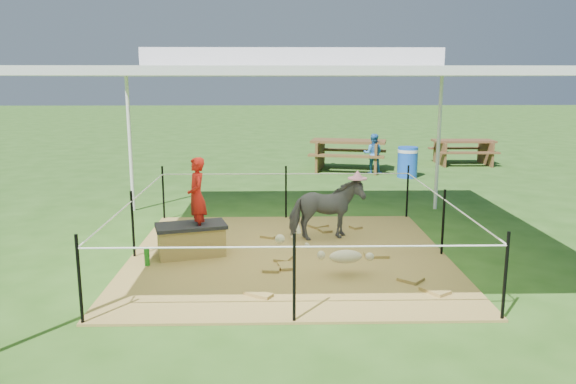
{
  "coord_description": "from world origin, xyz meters",
  "views": [
    {
      "loc": [
        -0.19,
        -7.86,
        2.59
      ],
      "look_at": [
        0.0,
        0.6,
        0.85
      ],
      "focal_mm": 35.0,
      "sensor_mm": 36.0,
      "label": 1
    }
  ],
  "objects_px": {
    "foal": "(346,254)",
    "picnic_table_near": "(348,155)",
    "pony": "(326,210)",
    "distant_person": "(373,154)",
    "straw_bale": "(191,241)",
    "woman": "(197,190)",
    "green_bottle": "(147,256)",
    "picnic_table_far": "(463,152)",
    "trash_barrel": "(408,162)"
  },
  "relations": [
    {
      "from": "straw_bale",
      "to": "woman",
      "type": "distance_m",
      "value": 0.78
    },
    {
      "from": "straw_bale",
      "to": "picnic_table_near",
      "type": "relative_size",
      "value": 0.46
    },
    {
      "from": "trash_barrel",
      "to": "distant_person",
      "type": "xyz_separation_m",
      "value": [
        -0.8,
        0.62,
        0.14
      ]
    },
    {
      "from": "green_bottle",
      "to": "pony",
      "type": "xyz_separation_m",
      "value": [
        2.58,
        1.22,
        0.36
      ]
    },
    {
      "from": "picnic_table_far",
      "to": "green_bottle",
      "type": "bearing_deg",
      "value": -128.43
    },
    {
      "from": "woman",
      "to": "distant_person",
      "type": "xyz_separation_m",
      "value": [
        3.79,
        7.2,
        -0.47
      ]
    },
    {
      "from": "green_bottle",
      "to": "picnic_table_near",
      "type": "bearing_deg",
      "value": 64.93
    },
    {
      "from": "distant_person",
      "to": "picnic_table_far",
      "type": "bearing_deg",
      "value": -141.14
    },
    {
      "from": "picnic_table_near",
      "to": "picnic_table_far",
      "type": "relative_size",
      "value": 1.16
    },
    {
      "from": "woman",
      "to": "picnic_table_near",
      "type": "height_order",
      "value": "woman"
    },
    {
      "from": "pony",
      "to": "distant_person",
      "type": "distance_m",
      "value": 6.69
    },
    {
      "from": "picnic_table_far",
      "to": "distant_person",
      "type": "height_order",
      "value": "distant_person"
    },
    {
      "from": "foal",
      "to": "picnic_table_near",
      "type": "bearing_deg",
      "value": 76.83
    },
    {
      "from": "straw_bale",
      "to": "distant_person",
      "type": "xyz_separation_m",
      "value": [
        3.89,
        7.2,
        0.31
      ]
    },
    {
      "from": "foal",
      "to": "trash_barrel",
      "type": "relative_size",
      "value": 1.29
    },
    {
      "from": "straw_bale",
      "to": "picnic_table_near",
      "type": "bearing_deg",
      "value": 67.02
    },
    {
      "from": "distant_person",
      "to": "trash_barrel",
      "type": "bearing_deg",
      "value": 153.8
    },
    {
      "from": "woman",
      "to": "foal",
      "type": "bearing_deg",
      "value": 50.48
    },
    {
      "from": "woman",
      "to": "picnic_table_far",
      "type": "distance_m",
      "value": 11.06
    },
    {
      "from": "foal",
      "to": "woman",
      "type": "bearing_deg",
      "value": 150.77
    },
    {
      "from": "pony",
      "to": "trash_barrel",
      "type": "xyz_separation_m",
      "value": [
        2.66,
        5.8,
        -0.12
      ]
    },
    {
      "from": "picnic_table_far",
      "to": "distant_person",
      "type": "bearing_deg",
      "value": -152.3
    },
    {
      "from": "woman",
      "to": "trash_barrel",
      "type": "distance_m",
      "value": 8.04
    },
    {
      "from": "woman",
      "to": "picnic_table_far",
      "type": "height_order",
      "value": "woman"
    },
    {
      "from": "pony",
      "to": "trash_barrel",
      "type": "height_order",
      "value": "pony"
    },
    {
      "from": "green_bottle",
      "to": "picnic_table_far",
      "type": "distance_m",
      "value": 11.8
    },
    {
      "from": "green_bottle",
      "to": "distant_person",
      "type": "bearing_deg",
      "value": 59.87
    },
    {
      "from": "picnic_table_near",
      "to": "straw_bale",
      "type": "bearing_deg",
      "value": -99.93
    },
    {
      "from": "straw_bale",
      "to": "picnic_table_far",
      "type": "distance_m",
      "value": 11.11
    },
    {
      "from": "straw_bale",
      "to": "trash_barrel",
      "type": "relative_size",
      "value": 1.17
    },
    {
      "from": "pony",
      "to": "picnic_table_far",
      "type": "relative_size",
      "value": 0.65
    },
    {
      "from": "straw_bale",
      "to": "picnic_table_near",
      "type": "xyz_separation_m",
      "value": [
        3.28,
        7.75,
        0.19
      ]
    },
    {
      "from": "distant_person",
      "to": "pony",
      "type": "bearing_deg",
      "value": 85.57
    },
    {
      "from": "trash_barrel",
      "to": "picnic_table_far",
      "type": "height_order",
      "value": "trash_barrel"
    },
    {
      "from": "green_bottle",
      "to": "foal",
      "type": "distance_m",
      "value": 2.73
    },
    {
      "from": "foal",
      "to": "picnic_table_far",
      "type": "xyz_separation_m",
      "value": [
        4.72,
        9.62,
        0.05
      ]
    },
    {
      "from": "trash_barrel",
      "to": "pony",
      "type": "bearing_deg",
      "value": -114.61
    },
    {
      "from": "woman",
      "to": "green_bottle",
      "type": "height_order",
      "value": "woman"
    },
    {
      "from": "picnic_table_near",
      "to": "picnic_table_far",
      "type": "bearing_deg",
      "value": 28.39
    },
    {
      "from": "straw_bale",
      "to": "distant_person",
      "type": "bearing_deg",
      "value": 61.62
    },
    {
      "from": "woman",
      "to": "trash_barrel",
      "type": "height_order",
      "value": "woman"
    },
    {
      "from": "pony",
      "to": "picnic_table_far",
      "type": "height_order",
      "value": "pony"
    },
    {
      "from": "distant_person",
      "to": "green_bottle",
      "type": "bearing_deg",
      "value": 71.54
    },
    {
      "from": "foal",
      "to": "trash_barrel",
      "type": "height_order",
      "value": "trash_barrel"
    },
    {
      "from": "straw_bale",
      "to": "picnic_table_near",
      "type": "height_order",
      "value": "picnic_table_near"
    },
    {
      "from": "green_bottle",
      "to": "distant_person",
      "type": "relative_size",
      "value": 0.24
    },
    {
      "from": "straw_bale",
      "to": "foal",
      "type": "relative_size",
      "value": 0.91
    },
    {
      "from": "distant_person",
      "to": "straw_bale",
      "type": "bearing_deg",
      "value": 73.29
    },
    {
      "from": "woman",
      "to": "distant_person",
      "type": "height_order",
      "value": "woman"
    },
    {
      "from": "trash_barrel",
      "to": "green_bottle",
      "type": "bearing_deg",
      "value": -126.74
    }
  ]
}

